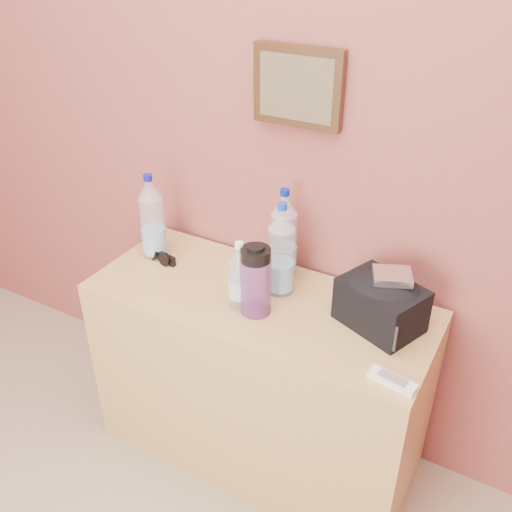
# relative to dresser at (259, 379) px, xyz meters

# --- Properties ---
(picture_frame) EXTENTS (0.30, 0.03, 0.25)m
(picture_frame) POSITION_rel_dresser_xyz_m (0.00, 0.24, 1.03)
(picture_frame) COLOR #382311
(picture_frame) RESTS_ON room_shell
(dresser) EXTENTS (1.19, 0.50, 0.74)m
(dresser) POSITION_rel_dresser_xyz_m (0.00, 0.00, 0.00)
(dresser) COLOR tan
(dresser) RESTS_ON ground
(pet_large_a) EXTENTS (0.09, 0.09, 0.33)m
(pet_large_a) POSITION_rel_dresser_xyz_m (-0.49, 0.06, 0.52)
(pet_large_a) COLOR #C8E1FA
(pet_large_a) RESTS_ON dresser
(pet_large_b) EXTENTS (0.09, 0.09, 0.34)m
(pet_large_b) POSITION_rel_dresser_xyz_m (0.00, 0.17, 0.52)
(pet_large_b) COLOR white
(pet_large_b) RESTS_ON dresser
(pet_large_c) EXTENTS (0.09, 0.09, 0.34)m
(pet_large_c) POSITION_rel_dresser_xyz_m (0.04, 0.08, 0.52)
(pet_large_c) COLOR silver
(pet_large_c) RESTS_ON dresser
(pet_small) EXTENTS (0.07, 0.07, 0.25)m
(pet_small) POSITION_rel_dresser_xyz_m (-0.03, -0.07, 0.48)
(pet_small) COLOR white
(pet_small) RESTS_ON dresser
(nalgene_bottle) EXTENTS (0.10, 0.10, 0.25)m
(nalgene_bottle) POSITION_rel_dresser_xyz_m (0.02, -0.07, 0.49)
(nalgene_bottle) COLOR #72338C
(nalgene_bottle) RESTS_ON dresser
(sunglasses) EXTENTS (0.15, 0.08, 0.04)m
(sunglasses) POSITION_rel_dresser_xyz_m (-0.44, 0.03, 0.39)
(sunglasses) COLOR black
(sunglasses) RESTS_ON dresser
(ac_remote) EXTENTS (0.14, 0.07, 0.02)m
(ac_remote) POSITION_rel_dresser_xyz_m (0.52, -0.17, 0.38)
(ac_remote) COLOR beige
(ac_remote) RESTS_ON dresser
(toiletry_bag) EXTENTS (0.30, 0.26, 0.17)m
(toiletry_bag) POSITION_rel_dresser_xyz_m (0.40, 0.06, 0.46)
(toiletry_bag) COLOR black
(toiletry_bag) RESTS_ON dresser
(foil_packet) EXTENTS (0.14, 0.13, 0.02)m
(foil_packet) POSITION_rel_dresser_xyz_m (0.42, 0.08, 0.55)
(foil_packet) COLOR white
(foil_packet) RESTS_ON toiletry_bag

